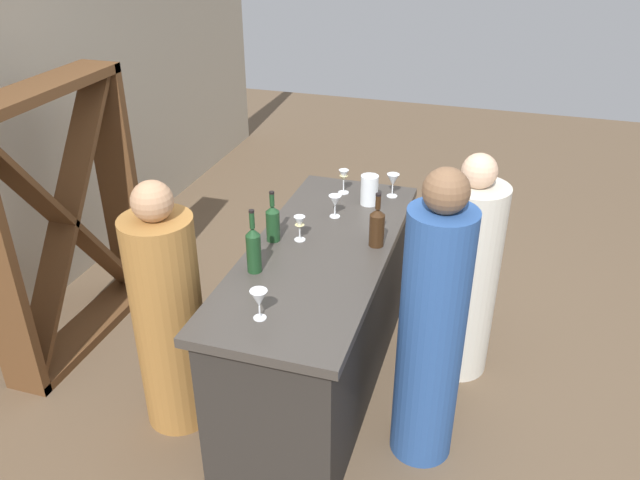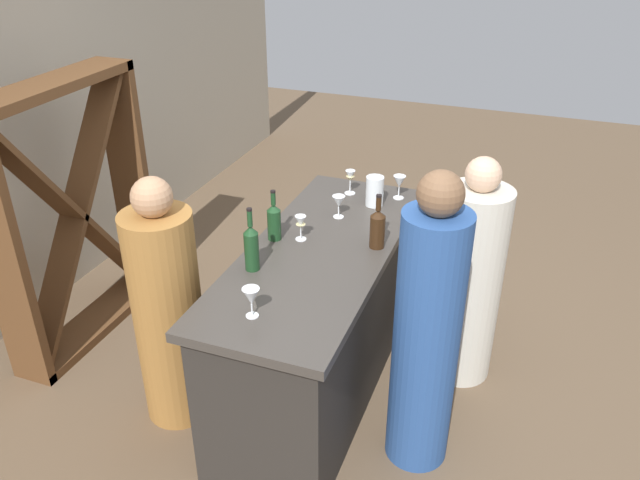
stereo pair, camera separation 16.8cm
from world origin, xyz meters
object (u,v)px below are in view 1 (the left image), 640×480
(wine_glass_far_left, at_px, (344,177))
(person_center_guest, at_px, (466,277))
(wine_bottle_second_left_olive_green, at_px, (273,222))
(wine_glass_far_center, at_px, (300,224))
(wine_bottle_leftmost_olive_green, at_px, (254,248))
(water_pitcher, at_px, (369,190))
(wine_glass_near_left, at_px, (393,181))
(person_right_guest, at_px, (169,319))
(wine_bottle_center_amber_brown, at_px, (377,226))
(wine_rack, at_px, (64,222))
(person_left_guest, at_px, (431,333))
(wine_glass_near_right, at_px, (259,299))
(wine_glass_near_center, at_px, (335,202))

(wine_glass_far_left, height_order, person_center_guest, person_center_guest)
(wine_bottle_second_left_olive_green, bearing_deg, wine_glass_far_center, -72.63)
(wine_bottle_leftmost_olive_green, distance_m, water_pitcher, 1.01)
(wine_bottle_second_left_olive_green, distance_m, wine_glass_near_left, 0.91)
(person_center_guest, distance_m, person_right_guest, 1.70)
(person_center_guest, bearing_deg, wine_bottle_center_amber_brown, 20.44)
(wine_rack, height_order, person_center_guest, wine_rack)
(wine_glass_far_center, bearing_deg, wine_bottle_leftmost_olive_green, 163.35)
(person_center_guest, bearing_deg, person_left_guest, 69.36)
(wine_bottle_center_amber_brown, xyz_separation_m, wine_glass_far_center, (-0.07, 0.41, -0.02))
(wine_bottle_center_amber_brown, xyz_separation_m, water_pitcher, (0.50, 0.16, -0.02))
(wine_glass_near_right, xyz_separation_m, person_left_guest, (0.38, -0.73, -0.30))
(wine_glass_far_left, bearing_deg, person_left_guest, -144.90)
(wine_bottle_leftmost_olive_green, bearing_deg, person_center_guest, -52.99)
(wine_glass_near_center, relative_size, water_pitcher, 0.73)
(person_center_guest, bearing_deg, wine_glass_near_left, -45.18)
(wine_glass_far_left, bearing_deg, wine_rack, 114.06)
(wine_glass_near_center, height_order, wine_glass_far_left, wine_glass_far_left)
(wine_glass_far_left, height_order, person_right_guest, person_right_guest)
(wine_rack, bearing_deg, person_right_guest, -116.98)
(person_center_guest, bearing_deg, water_pitcher, -28.81)
(wine_glass_far_left, bearing_deg, wine_bottle_second_left_olive_green, 164.30)
(wine_glass_near_center, bearing_deg, person_center_guest, -86.29)
(wine_glass_near_center, height_order, water_pitcher, water_pitcher)
(person_left_guest, bearing_deg, person_center_guest, -93.09)
(wine_glass_far_center, relative_size, person_right_guest, 0.10)
(wine_bottle_leftmost_olive_green, bearing_deg, wine_rack, 76.38)
(wine_bottle_second_left_olive_green, xyz_separation_m, person_center_guest, (0.43, -1.03, -0.41))
(wine_bottle_second_left_olive_green, distance_m, wine_glass_near_center, 0.45)
(person_right_guest, bearing_deg, wine_bottle_leftmost_olive_green, 39.27)
(wine_glass_near_center, xyz_separation_m, wine_glass_near_right, (-1.07, 0.04, 0.01))
(person_left_guest, height_order, person_right_guest, person_left_guest)
(person_center_guest, height_order, person_right_guest, person_right_guest)
(wine_bottle_leftmost_olive_green, xyz_separation_m, wine_glass_near_left, (1.09, -0.48, -0.02))
(wine_rack, distance_m, wine_glass_far_center, 1.53)
(wine_rack, height_order, person_right_guest, wine_rack)
(wine_glass_near_right, xyz_separation_m, person_center_guest, (1.13, -0.83, -0.41))
(wine_bottle_center_amber_brown, bearing_deg, wine_glass_far_left, 29.95)
(wine_glass_near_center, xyz_separation_m, person_right_guest, (-0.86, 0.66, -0.38))
(wine_glass_near_left, xyz_separation_m, person_center_guest, (-0.33, -0.52, -0.41))
(wine_bottle_center_amber_brown, bearing_deg, wine_bottle_second_left_olive_green, 101.23)
(wine_bottle_second_left_olive_green, distance_m, wine_glass_far_left, 0.74)
(wine_rack, relative_size, water_pitcher, 9.17)
(wine_glass_far_left, bearing_deg, wine_bottle_leftmost_olive_green, 170.49)
(wine_rack, distance_m, wine_glass_near_left, 2.04)
(wine_bottle_second_left_olive_green, bearing_deg, person_center_guest, -67.54)
(wine_bottle_leftmost_olive_green, bearing_deg, wine_glass_near_right, -154.45)
(wine_glass_near_right, height_order, person_left_guest, person_left_guest)
(wine_rack, distance_m, person_right_guest, 1.10)
(wine_bottle_leftmost_olive_green, distance_m, wine_glass_near_right, 0.41)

